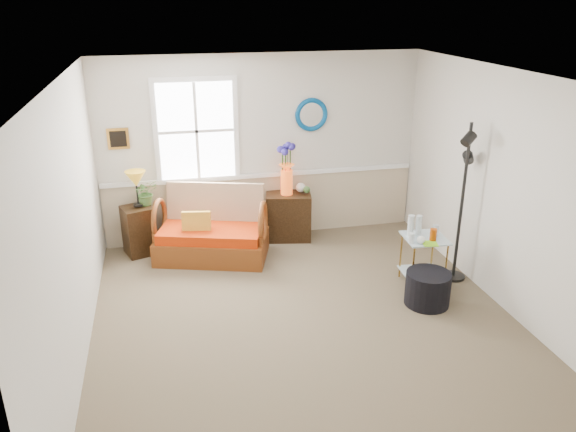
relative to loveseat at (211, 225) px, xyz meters
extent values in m
cube|color=brown|center=(0.82, -1.87, -0.47)|extent=(4.50, 5.00, 0.01)
cube|color=white|center=(0.82, -1.87, 2.13)|extent=(4.50, 5.00, 0.01)
cube|color=beige|center=(0.82, 0.63, 0.83)|extent=(4.50, 0.01, 2.60)
cube|color=beige|center=(0.82, -4.37, 0.83)|extent=(4.50, 0.01, 2.60)
cube|color=beige|center=(-1.43, -1.87, 0.83)|extent=(0.01, 5.00, 2.60)
cube|color=beige|center=(3.07, -1.87, 0.83)|extent=(0.01, 5.00, 2.60)
cube|color=tan|center=(0.82, 0.61, -0.02)|extent=(4.46, 0.02, 0.90)
cube|color=white|center=(0.82, 0.60, 0.45)|extent=(4.46, 0.04, 0.06)
cube|color=gold|center=(-1.10, 0.61, 1.08)|extent=(0.28, 0.03, 0.28)
torus|color=#005499|center=(1.52, 0.61, 1.28)|extent=(0.47, 0.07, 0.47)
imported|color=#456F34|center=(-0.81, 0.42, 0.33)|extent=(0.42, 0.44, 0.27)
cylinder|color=black|center=(2.26, -1.79, -0.28)|extent=(0.63, 0.63, 0.39)
camera|label=1|loc=(-0.55, -6.92, 2.83)|focal=35.00mm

